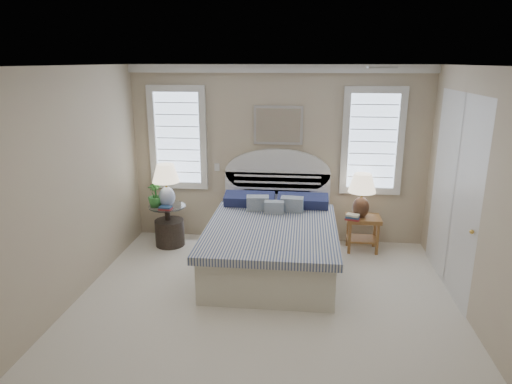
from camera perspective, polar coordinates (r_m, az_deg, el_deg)
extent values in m
cube|color=beige|center=(5.17, 0.73, -16.04)|extent=(4.50, 5.00, 0.01)
cube|color=white|center=(4.38, 0.86, 15.47)|extent=(4.50, 5.00, 0.01)
cube|color=tan|center=(7.01, 2.76, 4.56)|extent=(4.50, 0.02, 2.70)
cube|color=tan|center=(5.29, -24.24, -0.68)|extent=(0.02, 5.00, 2.70)
cube|color=tan|center=(4.93, 27.84, -2.31)|extent=(0.02, 5.00, 2.70)
cube|color=silver|center=(6.83, 2.88, 15.16)|extent=(4.50, 0.08, 0.12)
cube|color=#B2B2B2|center=(5.22, 15.45, 14.79)|extent=(0.30, 0.20, 0.02)
cube|color=silver|center=(7.16, -4.90, 3.12)|extent=(0.08, 0.01, 0.12)
cube|color=silver|center=(7.20, -9.71, 6.69)|extent=(0.90, 0.06, 1.60)
cube|color=silver|center=(7.00, 14.35, 6.15)|extent=(0.90, 0.06, 1.60)
cube|color=silver|center=(6.89, 2.79, 8.33)|extent=(0.74, 0.04, 0.58)
cube|color=silver|center=(6.05, 23.50, -0.11)|extent=(0.02, 1.80, 2.40)
cube|color=beige|center=(6.21, 1.94, -7.37)|extent=(1.60, 2.10, 0.55)
cube|color=navy|center=(6.05, 1.93, -4.82)|extent=(1.72, 2.15, 0.10)
cube|color=silver|center=(7.15, 2.64, -1.82)|extent=(1.62, 0.08, 1.10)
cube|color=navy|center=(6.87, -0.82, -1.00)|extent=(0.75, 0.31, 0.23)
cube|color=navy|center=(6.82, 5.86, -1.21)|extent=(0.75, 0.31, 0.23)
cube|color=#395881|center=(6.64, 0.22, -1.78)|extent=(0.33, 0.20, 0.34)
cube|color=#395881|center=(6.61, 4.53, -1.92)|extent=(0.33, 0.20, 0.34)
cube|color=#395881|center=(6.53, 2.31, -2.29)|extent=(0.28, 0.14, 0.29)
cylinder|color=black|center=(7.26, -10.81, -6.32)|extent=(0.32, 0.32, 0.03)
cylinder|color=black|center=(7.16, -10.92, -4.21)|extent=(0.08, 0.08, 0.60)
cylinder|color=silver|center=(7.06, -11.06, -1.77)|extent=(0.56, 0.56, 0.02)
cube|color=brown|center=(6.94, 13.27, -3.26)|extent=(0.50, 0.40, 0.06)
cube|color=brown|center=(7.05, 13.10, -5.72)|extent=(0.44, 0.34, 0.03)
cube|color=brown|center=(6.87, 11.60, -5.72)|extent=(0.04, 0.04, 0.47)
cube|color=brown|center=(7.15, 11.40, -4.83)|extent=(0.04, 0.04, 0.47)
cube|color=brown|center=(6.92, 14.92, -5.78)|extent=(0.04, 0.04, 0.47)
cube|color=brown|center=(7.20, 14.58, -4.90)|extent=(0.04, 0.04, 0.47)
cylinder|color=black|center=(7.17, -10.72, -5.00)|extent=(0.55, 0.55, 0.40)
cylinder|color=silver|center=(7.03, -11.01, -1.62)|extent=(0.17, 0.17, 0.03)
ellipsoid|color=silver|center=(6.99, -11.07, -0.61)|extent=(0.31, 0.31, 0.31)
cylinder|color=gold|center=(6.94, -11.15, 0.90)|extent=(0.04, 0.04, 0.11)
cylinder|color=black|center=(6.92, 12.89, -2.88)|extent=(0.16, 0.16, 0.03)
ellipsoid|color=black|center=(6.88, 12.96, -1.87)|extent=(0.30, 0.30, 0.31)
cylinder|color=gold|center=(6.82, 13.06, -0.34)|extent=(0.04, 0.04, 0.11)
imported|color=#386829|center=(6.98, -12.51, -0.31)|extent=(0.26, 0.26, 0.38)
cube|color=maroon|center=(6.88, -11.24, -2.07)|extent=(0.19, 0.14, 0.02)
cube|color=navy|center=(6.87, -11.25, -1.86)|extent=(0.18, 0.13, 0.02)
cube|color=maroon|center=(6.76, 11.98, -3.30)|extent=(0.24, 0.21, 0.03)
cube|color=navy|center=(6.76, 11.99, -3.07)|extent=(0.23, 0.20, 0.03)
cube|color=beige|center=(6.75, 12.00, -2.85)|extent=(0.21, 0.18, 0.03)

